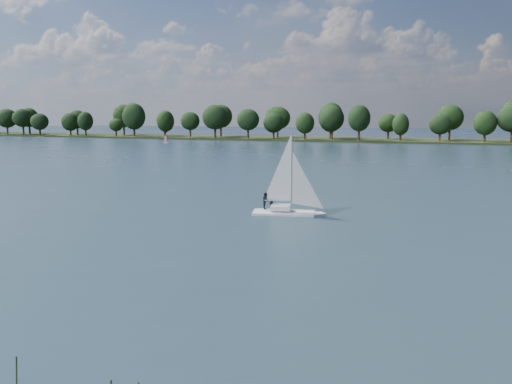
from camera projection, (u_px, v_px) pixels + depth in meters
ground at (336, 163)px, 125.68m from camera, size 700.00×700.00×0.00m
far_shore at (404, 141)px, 228.55m from camera, size 660.00×40.00×1.50m
sailboat at (285, 191)px, 59.50m from camera, size 7.18×3.48×9.10m
dinghy_pink at (166, 140)px, 215.28m from camera, size 2.48×1.14×3.85m
pontoon at (42, 137)px, 272.60m from camera, size 4.05×2.09×0.50m
treeline at (356, 121)px, 231.07m from camera, size 562.42×74.15×17.36m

